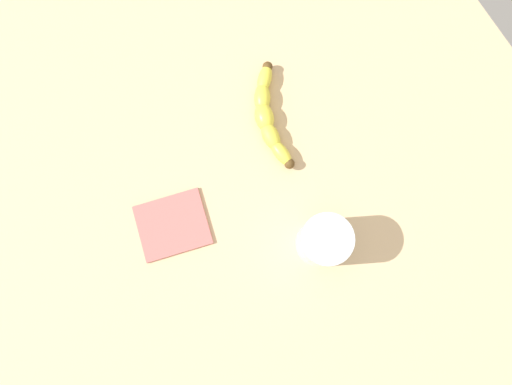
# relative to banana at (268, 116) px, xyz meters

# --- Properties ---
(wooden_tabletop) EXTENTS (1.20, 1.20, 0.03)m
(wooden_tabletop) POSITION_rel_banana_xyz_m (-0.15, -0.16, -0.03)
(wooden_tabletop) COLOR #D4B182
(wooden_tabletop) RESTS_ON ground
(banana) EXTENTS (0.09, 0.19, 0.03)m
(banana) POSITION_rel_banana_xyz_m (0.00, 0.00, 0.00)
(banana) COLOR yellow
(banana) RESTS_ON wooden_tabletop
(smoothie_glass) EXTENTS (0.08, 0.08, 0.10)m
(smoothie_glass) POSITION_rel_banana_xyz_m (-0.04, -0.23, 0.03)
(smoothie_glass) COLOR silver
(smoothie_glass) RESTS_ON wooden_tabletop
(folded_napkin) EXTENTS (0.13, 0.12, 0.01)m
(folded_napkin) POSITION_rel_banana_xyz_m (-0.23, -0.08, -0.01)
(folded_napkin) COLOR #BC6660
(folded_napkin) RESTS_ON wooden_tabletop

